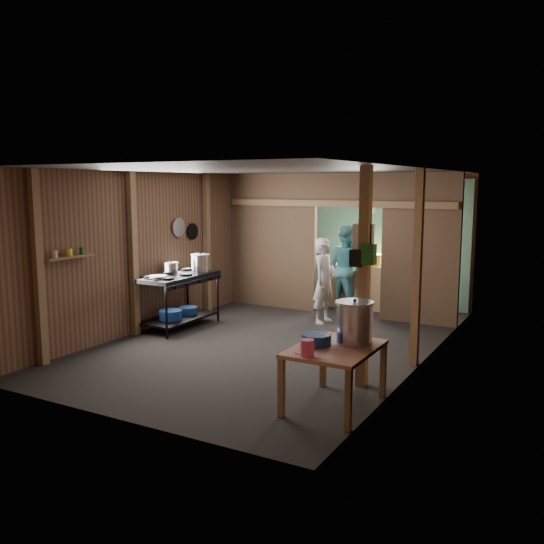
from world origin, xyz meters
The scene contains 41 objects.
floor centered at (0.00, 0.00, 0.00)m, with size 4.50×7.00×0.00m, color black.
ceiling centered at (0.00, 0.00, 2.60)m, with size 4.50×7.00×0.00m, color #2E2D2B.
wall_back centered at (0.00, 3.50, 1.30)m, with size 4.50×0.00×2.60m, color brown.
wall_front centered at (0.00, -3.50, 1.30)m, with size 4.50×0.00×2.60m, color brown.
wall_left centered at (-2.25, 0.00, 1.30)m, with size 0.00×7.00×2.60m, color brown.
wall_right centered at (2.25, 0.00, 1.30)m, with size 0.00×7.00×2.60m, color brown.
partition_left centered at (-1.32, 2.20, 1.30)m, with size 1.85×0.10×2.60m, color brown.
partition_right centered at (1.57, 2.20, 1.30)m, with size 1.35×0.10×2.60m, color brown.
partition_header centered at (0.25, 2.20, 2.30)m, with size 1.30×0.10×0.60m, color brown.
turquoise_panel centered at (0.00, 3.44, 1.25)m, with size 4.40×0.06×2.50m, color #58999B.
back_counter centered at (0.30, 2.95, 0.42)m, with size 1.20×0.50×0.85m, color olive.
wall_clock centered at (0.25, 3.40, 1.90)m, with size 0.20×0.20×0.03m, color silver.
post_left_a centered at (-2.18, -2.60, 1.30)m, with size 0.10×0.12×2.60m, color olive.
post_left_b centered at (-2.18, -0.80, 1.30)m, with size 0.10×0.12×2.60m, color olive.
post_left_c centered at (-2.18, 1.20, 1.30)m, with size 0.10×0.12×2.60m, color olive.
post_right centered at (2.18, -0.20, 1.30)m, with size 0.10×0.12×2.60m, color olive.
post_free centered at (1.85, -1.30, 1.30)m, with size 0.12×0.12×2.60m, color olive.
cross_beam centered at (0.00, 2.15, 2.05)m, with size 4.40×0.12×0.12m, color olive.
pan_lid_big centered at (-2.21, 0.40, 1.65)m, with size 0.34×0.34×0.03m, color gray.
pan_lid_small centered at (-2.21, 0.80, 1.55)m, with size 0.30×0.30×0.03m, color black.
wall_shelf centered at (-2.15, -2.10, 1.40)m, with size 0.14×0.80×0.03m, color olive.
jar_white centered at (-2.15, -2.35, 1.47)m, with size 0.07×0.07×0.10m, color silver.
jar_yellow centered at (-2.15, -2.10, 1.47)m, with size 0.08×0.08×0.10m, color yellow.
jar_green centered at (-2.15, -1.88, 1.47)m, with size 0.06×0.06×0.10m, color #17551A.
bag_white centered at (1.80, -1.22, 1.78)m, with size 0.22×0.15×0.32m, color silver.
bag_green centered at (1.92, -1.36, 1.60)m, with size 0.16×0.12×0.24m, color #17551A.
bag_black centered at (1.78, -1.38, 1.55)m, with size 0.14×0.10×0.20m, color black.
gas_range centered at (-1.88, -0.09, 0.45)m, with size 0.79×1.53×0.91m, color black, non-canonical shape.
prep_table centered at (1.83, -2.09, 0.34)m, with size 0.82×1.13×0.67m, color tan, non-canonical shape.
stove_pot_large centered at (-1.71, 0.34, 1.05)m, with size 0.32×0.32×0.33m, color #ADADB8, non-canonical shape.
stove_pot_med centered at (-2.05, -0.03, 0.99)m, with size 0.24×0.24×0.21m, color #ADADB8, non-canonical shape.
frying_pan centered at (-1.88, -0.57, 0.93)m, with size 0.28×0.50×0.07m, color gray, non-canonical shape.
blue_tub_front centered at (-1.88, -0.28, 0.25)m, with size 0.38×0.38×0.16m, color navy.
blue_tub_back centered at (-1.88, 0.19, 0.24)m, with size 0.31×0.31×0.12m, color navy.
stock_pot centered at (1.96, -1.86, 0.90)m, with size 0.42×0.42×0.49m, color #ADADB8, non-canonical shape.
wash_basin centered at (1.62, -2.12, 0.73)m, with size 0.32×0.32×0.12m, color navy.
pink_bucket centered at (1.71, -2.53, 0.75)m, with size 0.14×0.14×0.17m, color #E7477A.
knife centered at (1.71, -2.53, 0.68)m, with size 0.30×0.04×0.01m, color #ADADB8.
yellow_tub centered at (0.45, 2.95, 0.96)m, with size 0.39×0.39×0.22m, color yellow.
cook centered at (0.14, 1.42, 0.74)m, with size 0.54×0.36×1.49m, color silver.
worker_back centered at (0.05, 2.66, 0.82)m, with size 0.79×0.62×1.63m, color teal.
Camera 1 is at (4.19, -7.71, 2.40)m, focal length 38.48 mm.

